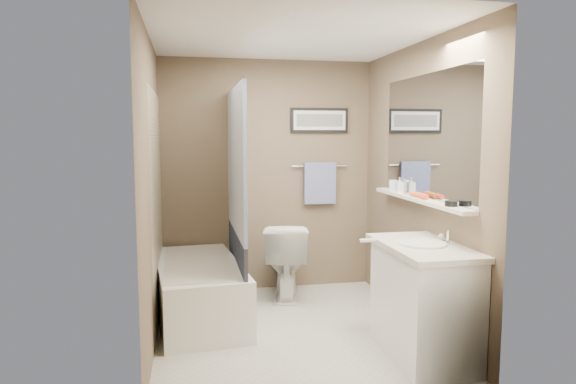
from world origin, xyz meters
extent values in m
plane|color=beige|center=(0.00, 0.00, 0.00)|extent=(2.50, 2.50, 0.00)
cube|color=white|center=(0.00, 0.00, 2.38)|extent=(2.20, 2.50, 0.04)
cube|color=brown|center=(0.00, 1.23, 1.20)|extent=(2.20, 0.04, 2.40)
cube|color=brown|center=(0.00, -1.23, 1.20)|extent=(2.20, 0.04, 2.40)
cube|color=brown|center=(-1.08, 0.00, 1.20)|extent=(0.04, 2.50, 2.40)
cube|color=brown|center=(1.08, 0.00, 1.20)|extent=(0.04, 2.50, 2.40)
cube|color=#B8A98B|center=(-1.09, 0.50, 1.00)|extent=(0.02, 1.55, 2.00)
cylinder|color=silver|center=(-0.40, 0.50, 2.05)|extent=(0.02, 1.55, 0.02)
cube|color=silver|center=(-0.40, 0.50, 1.40)|extent=(0.03, 1.45, 1.28)
cube|color=#222B3F|center=(-0.40, 0.50, 0.58)|extent=(0.03, 1.45, 0.36)
cube|color=silver|center=(1.09, -0.15, 1.62)|extent=(0.02, 1.60, 1.00)
cube|color=silver|center=(1.04, -0.15, 1.10)|extent=(0.12, 1.60, 0.03)
cylinder|color=silver|center=(0.55, 1.22, 1.30)|extent=(0.60, 0.02, 0.02)
cube|color=#98A5DD|center=(0.55, 1.20, 1.12)|extent=(0.34, 0.05, 0.44)
cube|color=black|center=(0.55, 1.23, 1.78)|extent=(0.62, 0.02, 0.26)
cube|color=white|center=(0.55, 1.22, 1.78)|extent=(0.56, 0.00, 0.20)
cube|color=#595959|center=(0.55, 1.22, 1.78)|extent=(0.50, 0.00, 0.13)
cube|color=silver|center=(0.55, -1.24, 1.00)|extent=(0.80, 0.02, 2.00)
cylinder|color=silver|center=(0.22, -1.19, 1.00)|extent=(0.10, 0.02, 0.02)
cube|color=white|center=(-0.75, 0.46, 0.25)|extent=(0.85, 1.56, 0.50)
cube|color=beige|center=(-0.75, 0.46, 0.50)|extent=(0.56, 1.36, 0.02)
imported|color=white|center=(0.12, 0.91, 0.38)|extent=(0.55, 0.81, 0.76)
cube|color=white|center=(0.85, -0.67, 0.40)|extent=(0.52, 0.91, 0.80)
cube|color=beige|center=(0.84, -0.67, 0.82)|extent=(0.54, 0.96, 0.04)
cylinder|color=white|center=(0.83, -0.67, 0.85)|extent=(0.34, 0.34, 0.01)
cylinder|color=silver|center=(1.03, -0.67, 0.89)|extent=(0.02, 0.02, 0.10)
sphere|color=silver|center=(1.03, -0.57, 0.87)|extent=(0.05, 0.05, 0.05)
cylinder|color=black|center=(1.04, -0.68, 1.14)|extent=(0.09, 0.09, 0.04)
cylinder|color=#E64820|center=(1.04, -0.21, 1.14)|extent=(0.07, 0.22, 0.04)
cylinder|color=#D05B1D|center=(1.04, -0.16, 1.14)|extent=(0.07, 0.22, 0.04)
cube|color=pink|center=(1.04, 0.06, 1.12)|extent=(0.04, 0.16, 0.01)
cylinder|color=silver|center=(1.04, 0.38, 1.17)|extent=(0.08, 0.08, 0.10)
imported|color=#999999|center=(1.04, 0.24, 1.18)|extent=(0.06, 0.06, 0.13)
camera|label=1|loc=(-0.83, -4.05, 1.63)|focal=32.00mm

